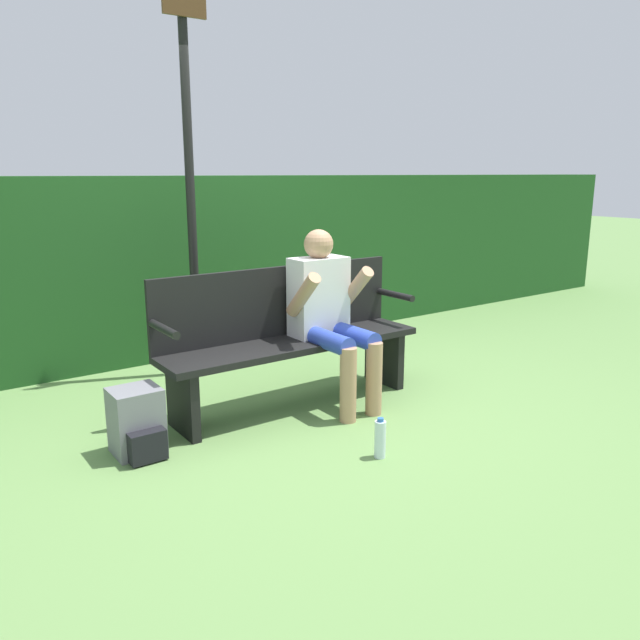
{
  "coord_description": "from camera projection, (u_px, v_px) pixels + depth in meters",
  "views": [
    {
      "loc": [
        -2.25,
        -3.47,
        1.6
      ],
      "look_at": [
        0.15,
        -0.1,
        0.62
      ],
      "focal_mm": 35.0,
      "sensor_mm": 36.0,
      "label": 1
    }
  ],
  "objects": [
    {
      "name": "hedge_back",
      "position": [
        185.0,
        265.0,
        5.64
      ],
      "size": [
        12.0,
        0.55,
        1.57
      ],
      "color": "#1E4C1E",
      "rests_on": "ground"
    },
    {
      "name": "signpost",
      "position": [
        189.0,
        165.0,
        4.73
      ],
      "size": [
        0.33,
        0.09,
        2.99
      ],
      "color": "black",
      "rests_on": "ground"
    },
    {
      "name": "water_bottle",
      "position": [
        380.0,
        439.0,
        3.57
      ],
      "size": [
        0.07,
        0.07,
        0.24
      ],
      "color": "silver",
      "rests_on": "ground"
    },
    {
      "name": "person_seated",
      "position": [
        328.0,
        309.0,
        4.31
      ],
      "size": [
        0.53,
        0.65,
        1.22
      ],
      "color": "silver",
      "rests_on": "ground"
    },
    {
      "name": "backpack",
      "position": [
        138.0,
        423.0,
        3.6
      ],
      "size": [
        0.28,
        0.33,
        0.39
      ],
      "color": "slate",
      "rests_on": "ground"
    },
    {
      "name": "park_bench",
      "position": [
        288.0,
        335.0,
        4.33
      ],
      "size": [
        1.9,
        0.43,
        0.96
      ],
      "color": "black",
      "rests_on": "ground"
    },
    {
      "name": "ground_plane",
      "position": [
        294.0,
        405.0,
        4.39
      ],
      "size": [
        40.0,
        40.0,
        0.0
      ],
      "primitive_type": "plane",
      "color": "#668E4C"
    },
    {
      "name": "parked_car",
      "position": [
        168.0,
        214.0,
        15.54
      ],
      "size": [
        2.35,
        4.37,
        1.22
      ],
      "rotation": [
        0.0,
        0.0,
        1.44
      ],
      "color": "silver",
      "rests_on": "ground"
    }
  ]
}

